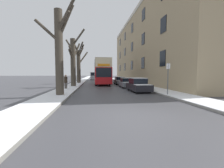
# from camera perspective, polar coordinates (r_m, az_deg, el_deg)

# --- Properties ---
(ground_plane) EXTENTS (320.00, 320.00, 0.00)m
(ground_plane) POSITION_cam_1_polar(r_m,az_deg,el_deg) (6.59, 10.53, -12.34)
(ground_plane) COLOR #424247
(sidewalk_left) EXTENTS (2.28, 130.00, 0.16)m
(sidewalk_left) POSITION_cam_1_polar(r_m,az_deg,el_deg) (59.13, -10.05, 2.07)
(sidewalk_left) COLOR gray
(sidewalk_left) RESTS_ON ground
(sidewalk_right) EXTENTS (2.28, 130.00, 0.16)m
(sidewalk_right) POSITION_cam_1_polar(r_m,az_deg,el_deg) (59.46, -0.44, 2.14)
(sidewalk_right) COLOR gray
(sidewalk_right) RESTS_ON ground
(terrace_facade_right) EXTENTS (9.10, 39.86, 14.36)m
(terrace_facade_right) POSITION_cam_1_polar(r_m,az_deg,el_deg) (33.61, 15.30, 12.86)
(terrace_facade_right) COLOR tan
(terrace_facade_right) RESTS_ON ground
(bare_tree_left_0) EXTENTS (3.46, 2.14, 7.52)m
(bare_tree_left_0) POSITION_cam_1_polar(r_m,az_deg,el_deg) (12.85, -19.38, 12.49)
(bare_tree_left_0) COLOR #423A30
(bare_tree_left_0) RESTS_ON ground
(bare_tree_left_1) EXTENTS (2.87, 3.09, 7.89)m
(bare_tree_left_1) POSITION_cam_1_polar(r_m,az_deg,el_deg) (21.59, -14.55, 8.67)
(bare_tree_left_1) COLOR #423A30
(bare_tree_left_1) RESTS_ON ground
(bare_tree_left_2) EXTENTS (2.25, 3.31, 7.73)m
(bare_tree_left_2) POSITION_cam_1_polar(r_m,az_deg,el_deg) (29.52, -12.47, 7.42)
(bare_tree_left_2) COLOR #423A30
(bare_tree_left_2) RESTS_ON ground
(double_decker_bus) EXTENTS (2.53, 10.49, 4.23)m
(double_decker_bus) POSITION_cam_1_polar(r_m,az_deg,el_deg) (26.76, -3.92, 5.04)
(double_decker_bus) COLOR red
(double_decker_bus) RESTS_ON ground
(parked_car_0) EXTENTS (1.69, 4.24, 1.43)m
(parked_car_0) POSITION_cam_1_polar(r_m,az_deg,el_deg) (15.96, 9.90, -0.44)
(parked_car_0) COLOR black
(parked_car_0) RESTS_ON ground
(parked_car_1) EXTENTS (1.90, 4.08, 1.32)m
(parked_car_1) POSITION_cam_1_polar(r_m,az_deg,el_deg) (20.81, 5.85, 0.47)
(parked_car_1) COLOR slate
(parked_car_1) RESTS_ON ground
(parked_car_2) EXTENTS (1.72, 4.12, 1.35)m
(parked_car_2) POSITION_cam_1_polar(r_m,az_deg,el_deg) (26.63, 2.99, 1.23)
(parked_car_2) COLOR #474C56
(parked_car_2) RESTS_ON ground
(oncoming_van) EXTENTS (2.10, 5.17, 2.38)m
(oncoming_van) POSITION_cam_1_polar(r_m,az_deg,el_deg) (48.23, -6.95, 3.16)
(oncoming_van) COLOR #9EA3AD
(oncoming_van) RESTS_ON ground
(pedestrian_left_sidewalk) EXTENTS (0.38, 0.38, 1.74)m
(pedestrian_left_sidewalk) POSITION_cam_1_polar(r_m,az_deg,el_deg) (18.04, -17.21, 0.88)
(pedestrian_left_sidewalk) COLOR #4C4742
(pedestrian_left_sidewalk) RESTS_ON ground
(street_sign_post) EXTENTS (0.32, 0.07, 2.71)m
(street_sign_post) POSITION_cam_1_polar(r_m,az_deg,el_deg) (13.08, 20.53, 2.36)
(street_sign_post) COLOR #4C4F54
(street_sign_post) RESTS_ON ground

